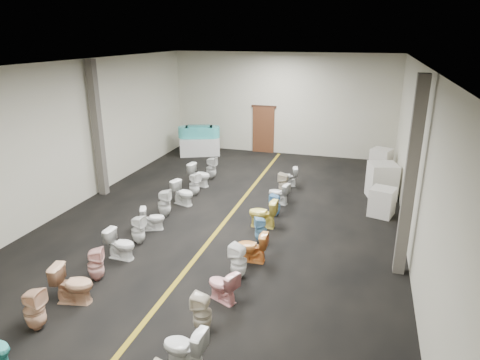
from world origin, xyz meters
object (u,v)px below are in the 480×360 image
(bathtub, at_px, (199,132))
(toilet_left_5, at_px, (138,230))
(toilet_right_8, at_px, (275,205))
(toilet_right_9, at_px, (279,193))
(display_table, at_px, (199,146))
(toilet_left_4, at_px, (121,244))
(toilet_left_6, at_px, (153,218))
(toilet_right_6, at_px, (261,230))
(toilet_right_1, at_px, (184,348))
(toilet_right_11, at_px, (288,177))
(toilet_left_1, at_px, (34,310))
(toilet_right_5, at_px, (252,247))
(toilet_left_11, at_px, (211,168))
(toilet_right_10, at_px, (284,184))
(appliance_crate_c, at_px, (381,176))
(appliance_crate_a, at_px, (382,202))
(toilet_right_4, at_px, (239,261))
(toilet_right_2, at_px, (202,313))
(toilet_left_9, at_px, (194,184))
(toilet_left_8, at_px, (183,193))
(toilet_left_3, at_px, (96,264))
(appliance_crate_b, at_px, (382,181))
(toilet_left_10, at_px, (200,175))
(toilet_left_2, at_px, (73,284))
(toilet_right_7, at_px, (263,213))
(toilet_left_7, at_px, (164,203))
(appliance_crate_d, at_px, (381,161))

(bathtub, distance_m, toilet_left_5, 8.82)
(toilet_right_8, distance_m, toilet_right_9, 1.01)
(display_table, distance_m, toilet_left_4, 9.60)
(toilet_left_6, bearing_deg, toilet_right_6, -112.54)
(toilet_right_1, relative_size, toilet_right_11, 1.07)
(toilet_left_1, height_order, toilet_right_9, toilet_left_1)
(toilet_left_6, distance_m, toilet_right_5, 3.26)
(toilet_left_11, height_order, toilet_right_10, toilet_left_11)
(appliance_crate_c, bearing_deg, appliance_crate_a, -90.00)
(toilet_right_10, bearing_deg, toilet_right_4, 5.38)
(toilet_left_11, height_order, toilet_right_4, toilet_left_11)
(appliance_crate_a, relative_size, toilet_left_5, 1.12)
(toilet_left_1, xyz_separation_m, toilet_right_8, (3.14, 6.44, -0.08))
(toilet_right_1, bearing_deg, toilet_left_6, -142.99)
(toilet_right_2, distance_m, toilet_right_4, 1.96)
(toilet_left_5, bearing_deg, toilet_right_5, -85.78)
(toilet_left_9, bearing_deg, toilet_left_8, -158.04)
(bathtub, height_order, toilet_left_6, bathtub)
(toilet_left_6, height_order, toilet_left_8, toilet_left_8)
(toilet_left_3, bearing_deg, toilet_right_2, -130.54)
(appliance_crate_c, bearing_deg, appliance_crate_b, -90.00)
(toilet_left_11, bearing_deg, bathtub, 36.62)
(toilet_left_4, height_order, toilet_left_5, toilet_left_5)
(appliance_crate_b, xyz_separation_m, toilet_left_6, (-6.17, -4.45, -0.26))
(toilet_left_4, relative_size, toilet_left_10, 0.92)
(appliance_crate_c, relative_size, toilet_right_8, 1.22)
(toilet_left_6, xyz_separation_m, toilet_right_9, (2.98, 2.93, 0.02))
(toilet_right_8, bearing_deg, toilet_left_6, -47.60)
(toilet_left_10, bearing_deg, toilet_left_3, -171.11)
(toilet_left_1, xyz_separation_m, toilet_right_11, (3.01, 9.19, -0.07))
(toilet_right_9, bearing_deg, toilet_left_2, -10.58)
(bathtub, height_order, toilet_left_9, bathtub)
(bathtub, height_order, toilet_right_8, bathtub)
(toilet_right_7, relative_size, toilet_right_9, 1.16)
(bathtub, relative_size, toilet_left_1, 2.12)
(toilet_left_4, xyz_separation_m, toilet_left_7, (-0.12, 2.62, 0.05))
(appliance_crate_c, height_order, toilet_left_4, appliance_crate_c)
(bathtub, distance_m, toilet_right_9, 6.75)
(toilet_left_4, xyz_separation_m, toilet_left_6, (-0.02, 1.69, -0.04))
(appliance_crate_a, height_order, toilet_left_5, appliance_crate_a)
(toilet_right_4, bearing_deg, toilet_right_5, -173.25)
(toilet_left_6, bearing_deg, toilet_left_2, 156.50)
(toilet_left_1, xyz_separation_m, toilet_right_9, (3.04, 7.44, -0.07))
(bathtub, relative_size, appliance_crate_a, 2.07)
(toilet_left_10, xyz_separation_m, toilet_left_11, (0.13, 0.87, 0.01))
(toilet_left_2, xyz_separation_m, toilet_left_7, (-0.17, 4.49, 0.01))
(display_table, distance_m, toilet_right_5, 9.92)
(toilet_right_4, bearing_deg, toilet_left_5, -92.17)
(toilet_left_8, bearing_deg, appliance_crate_d, -32.56)
(toilet_left_3, bearing_deg, toilet_right_7, -59.90)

